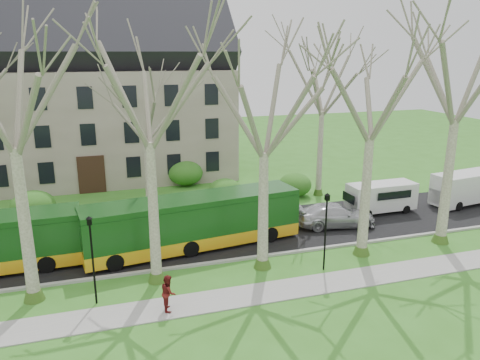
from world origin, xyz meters
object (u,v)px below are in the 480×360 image
at_px(sedan, 336,215).
at_px(van_b, 467,188).
at_px(van_a, 381,198).
at_px(pedestrian_b, 168,292).
at_px(bus_follow, 194,221).

distance_m(sedan, van_b, 12.12).
bearing_deg(van_a, pedestrian_b, -153.30).
bearing_deg(bus_follow, van_b, -2.60).
bearing_deg(van_a, sedan, -161.84).
relative_size(van_a, van_b, 0.88).
bearing_deg(bus_follow, van_a, 0.96).
bearing_deg(van_a, bus_follow, -172.21).
bearing_deg(van_b, van_a, 170.26).
distance_m(sedan, pedestrian_b, 14.53).
xyz_separation_m(bus_follow, van_b, (21.99, 1.88, -0.39)).
height_order(van_a, pedestrian_b, van_a).
height_order(van_b, pedestrian_b, van_b).
xyz_separation_m(bus_follow, van_a, (14.53, 2.16, -0.53)).
xyz_separation_m(sedan, van_a, (4.58, 1.56, 0.33)).
xyz_separation_m(van_b, pedestrian_b, (-24.60, -8.59, -0.40)).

